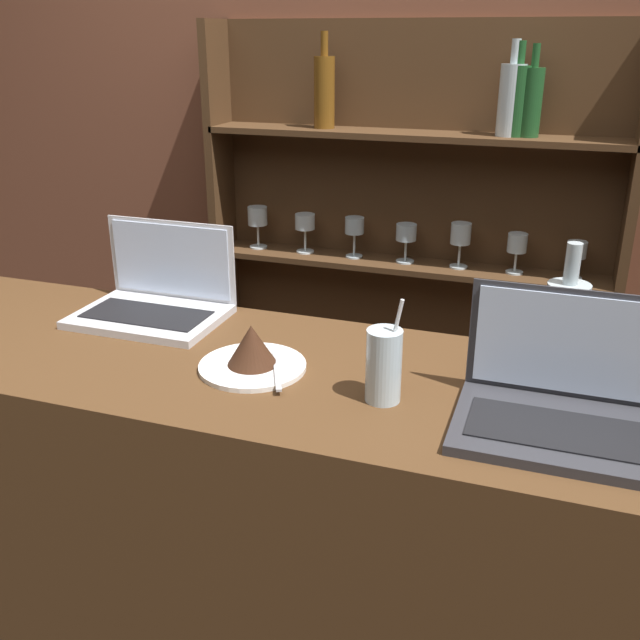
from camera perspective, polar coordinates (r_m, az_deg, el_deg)
name	(u,v)px	position (r m, az deg, el deg)	size (l,w,h in m)	color
bar_counter	(252,569)	(1.76, -5.49, -19.23)	(1.75, 0.55, 1.07)	#4C3019
back_wall	(391,140)	(2.50, 5.71, 14.12)	(7.00, 0.06, 2.70)	brown
back_shelf	(409,270)	(2.50, 7.17, 3.99)	(1.39, 0.18, 1.73)	#472D19
laptop_near	(157,298)	(1.72, -12.93, 1.76)	(0.33, 0.24, 0.21)	silver
laptop_far	(559,401)	(1.27, 18.56, -6.17)	(0.33, 0.24, 0.22)	#333338
cake_plate	(252,353)	(1.41, -5.45, -2.63)	(0.21, 0.21, 0.09)	white
water_glass	(384,365)	(1.28, 5.12, -3.64)	(0.06, 0.06, 0.20)	silver
wine_bottle_clear	(563,331)	(1.40, 18.89, -0.84)	(0.08, 0.08, 0.27)	#B2C1C6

